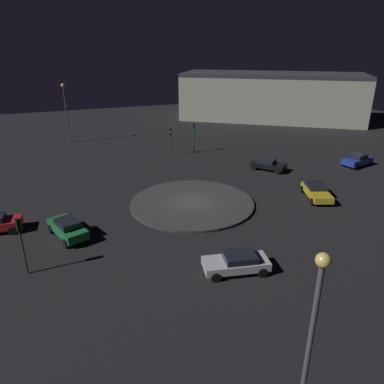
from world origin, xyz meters
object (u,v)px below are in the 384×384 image
(car_blue, at_px, (358,160))
(car_silver, at_px, (237,262))
(streetlamp_south, at_px, (309,350))
(streetlamp_north, at_px, (65,103))
(traffic_light_southwest, at_px, (21,235))
(car_green, at_px, (68,228))
(traffic_light_north, at_px, (171,136))
(traffic_light_north_near, at_px, (194,132))
(car_yellow, at_px, (316,191))
(car_black, at_px, (268,164))
(store_building, at_px, (271,96))

(car_blue, height_order, car_silver, car_blue)
(streetlamp_south, distance_m, streetlamp_north, 52.83)
(streetlamp_south, bearing_deg, traffic_light_southwest, 119.93)
(car_green, xyz_separation_m, streetlamp_north, (2.19, 31.75, 5.38))
(car_green, relative_size, streetlamp_south, 0.51)
(streetlamp_south, height_order, streetlamp_north, streetlamp_south)
(car_blue, height_order, traffic_light_north, traffic_light_north)
(traffic_light_north_near, relative_size, streetlamp_south, 0.45)
(streetlamp_south, bearing_deg, traffic_light_north_near, 73.59)
(car_blue, distance_m, traffic_light_north_near, 21.82)
(car_blue, distance_m, car_yellow, 13.43)
(car_black, distance_m, streetlamp_south, 34.68)
(car_silver, distance_m, traffic_light_north_near, 29.58)
(traffic_light_north_near, height_order, streetlamp_south, streetlamp_south)
(car_silver, xyz_separation_m, store_building, (31.84, 46.09, 3.85))
(car_black, xyz_separation_m, streetlamp_south, (-17.48, -29.57, 4.77))
(streetlamp_south, bearing_deg, streetlamp_north, 94.83)
(streetlamp_north, bearing_deg, car_yellow, -56.14)
(car_black, relative_size, streetlamp_south, 0.49)
(car_yellow, relative_size, car_silver, 1.05)
(car_black, distance_m, traffic_light_southwest, 30.07)
(car_black, relative_size, traffic_light_southwest, 1.07)
(car_green, distance_m, traffic_light_southwest, 5.61)
(traffic_light_north, bearing_deg, car_yellow, 35.71)
(streetlamp_south, bearing_deg, car_black, 59.41)
(streetlamp_south, relative_size, streetlamp_north, 1.01)
(car_silver, height_order, traffic_light_north, traffic_light_north)
(traffic_light_north_near, bearing_deg, traffic_light_southwest, -20.27)
(traffic_light_north, distance_m, store_building, 32.74)
(car_black, bearing_deg, streetlamp_north, -173.57)
(car_yellow, distance_m, car_silver, 15.97)
(car_yellow, bearing_deg, car_black, -160.56)
(car_silver, height_order, streetlamp_north, streetlamp_north)
(car_green, relative_size, store_building, 0.13)
(traffic_light_north_near, relative_size, streetlamp_north, 0.46)
(car_black, relative_size, streetlamp_north, 0.49)
(traffic_light_north_near, bearing_deg, traffic_light_north, -65.28)
(car_green, relative_size, car_silver, 0.98)
(car_blue, xyz_separation_m, traffic_light_north_near, (-17.20, 13.26, 2.15))
(car_black, height_order, traffic_light_southwest, traffic_light_southwest)
(traffic_light_north, bearing_deg, traffic_light_southwest, -26.33)
(car_black, bearing_deg, traffic_light_north, -175.44)
(car_blue, bearing_deg, traffic_light_north_near, -50.08)
(car_silver, bearing_deg, traffic_light_southwest, -8.91)
(car_silver, xyz_separation_m, streetlamp_north, (-8.26, 40.95, 5.47))
(car_blue, xyz_separation_m, traffic_light_southwest, (-38.56, -10.22, 2.16))
(car_silver, bearing_deg, traffic_light_north_near, -94.47)
(car_yellow, bearing_deg, car_silver, -37.21)
(traffic_light_southwest, bearing_deg, car_blue, -9.91)
(car_yellow, distance_m, streetlamp_south, 27.04)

